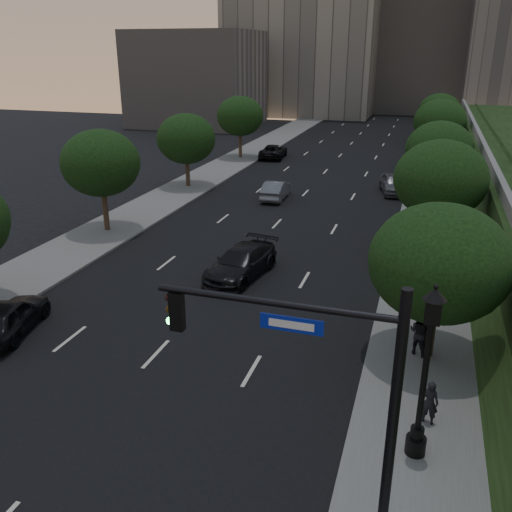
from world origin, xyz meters
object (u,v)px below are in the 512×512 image
(sedan_mid_left, at_px, (276,190))
(pedestrian_c, at_px, (448,279))
(sedan_near_left, at_px, (9,317))
(sedan_far_right, at_px, (393,184))
(sedan_far_left, at_px, (273,151))
(street_lamp, at_px, (424,381))
(sedan_near_right, at_px, (241,263))
(pedestrian_a, at_px, (430,402))
(pedestrian_b, at_px, (420,332))
(traffic_signal_mast, at_px, (342,419))

(sedan_mid_left, height_order, pedestrian_c, pedestrian_c)
(sedan_near_left, bearing_deg, sedan_far_right, -127.26)
(sedan_mid_left, distance_m, sedan_far_left, 17.58)
(street_lamp, xyz_separation_m, sedan_far_left, (-16.92, 44.20, -1.89))
(sedan_near_right, bearing_deg, pedestrian_c, 11.82)
(pedestrian_a, xyz_separation_m, pedestrian_b, (-0.43, 4.28, 0.18))
(pedestrian_b, bearing_deg, pedestrian_c, -71.92)
(sedan_mid_left, bearing_deg, sedan_near_left, 76.94)
(sedan_near_right, relative_size, pedestrian_a, 3.60)
(sedan_near_left, distance_m, sedan_near_right, 11.46)
(sedan_mid_left, xyz_separation_m, pedestrian_b, (11.81, -21.48, 0.34))
(sedan_near_right, height_order, pedestrian_c, pedestrian_c)
(sedan_far_left, xyz_separation_m, sedan_far_right, (13.88, -12.10, 0.07))
(sedan_far_right, bearing_deg, sedan_near_left, -127.63)
(sedan_near_right, bearing_deg, pedestrian_b, -21.67)
(sedan_mid_left, height_order, sedan_near_right, sedan_near_right)
(sedan_mid_left, bearing_deg, sedan_far_right, -153.89)
(traffic_signal_mast, xyz_separation_m, sedan_far_left, (-15.15, 47.89, -2.92))
(street_lamp, height_order, sedan_near_left, street_lamp)
(sedan_far_right, height_order, pedestrian_a, pedestrian_a)
(street_lamp, height_order, pedestrian_b, street_lamp)
(street_lamp, relative_size, pedestrian_c, 3.27)
(pedestrian_c, bearing_deg, sedan_near_right, -24.16)
(pedestrian_c, bearing_deg, sedan_near_left, 0.77)
(sedan_far_right, bearing_deg, street_lamp, -97.37)
(street_lamp, distance_m, pedestrian_c, 12.03)
(traffic_signal_mast, height_order, street_lamp, traffic_signal_mast)
(pedestrian_b, bearing_deg, sedan_mid_left, -32.59)
(street_lamp, bearing_deg, traffic_signal_mast, -115.60)
(traffic_signal_mast, relative_size, pedestrian_b, 3.72)
(pedestrian_b, bearing_deg, street_lamp, 119.68)
(sedan_near_left, height_order, pedestrian_b, pedestrian_b)
(traffic_signal_mast, xyz_separation_m, sedan_near_right, (-7.61, 15.07, -2.88))
(sedan_far_left, xyz_separation_m, pedestrian_b, (16.82, -38.34, 0.34))
(sedan_far_left, bearing_deg, traffic_signal_mast, 102.45)
(street_lamp, distance_m, sedan_mid_left, 29.89)
(traffic_signal_mast, xyz_separation_m, street_lamp, (1.77, 3.70, -1.04))
(sedan_near_right, height_order, pedestrian_b, pedestrian_b)
(traffic_signal_mast, height_order, sedan_mid_left, traffic_signal_mast)
(sedan_near_left, xyz_separation_m, pedestrian_b, (16.61, 3.29, 0.31))
(street_lamp, bearing_deg, sedan_far_left, 110.95)
(sedan_mid_left, bearing_deg, traffic_signal_mast, 106.01)
(sedan_far_right, bearing_deg, traffic_signal_mast, -100.75)
(pedestrian_a, relative_size, pedestrian_c, 0.89)
(street_lamp, relative_size, pedestrian_a, 3.68)
(street_lamp, distance_m, pedestrian_b, 6.06)
(sedan_far_right, bearing_deg, pedestrian_a, -96.49)
(sedan_far_left, height_order, pedestrian_c, pedestrian_c)
(sedan_far_left, height_order, sedan_far_right, sedan_far_right)
(pedestrian_a, bearing_deg, sedan_near_right, -32.10)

